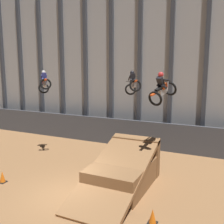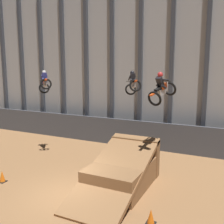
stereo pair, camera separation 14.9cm
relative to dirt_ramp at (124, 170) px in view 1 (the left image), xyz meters
The scene contains 9 objects.
ground_plane 2.98m from the dirt_ramp, 129.98° to the right, with size 60.00×60.00×0.00m, color #996B42.
arena_back_wall 9.54m from the dirt_ramp, 103.86° to the left, with size 32.00×0.40×12.60m.
lower_barrier 6.45m from the dirt_ramp, 106.73° to the left, with size 31.36×0.20×1.99m.
dirt_ramp is the anchor object (origin of this frame).
rider_bike_left_air 8.27m from the dirt_ramp, 160.14° to the left, with size 1.69×1.67×1.61m.
rider_bike_center_air 5.71m from the dirt_ramp, 105.44° to the left, with size 1.52×1.77×1.60m.
rider_bike_right_air 4.41m from the dirt_ramp, 33.65° to the left, with size 1.17×1.90×1.63m.
traffic_cone_near_ramp 3.52m from the dirt_ramp, 49.49° to the right, with size 0.36×0.36×0.58m.
traffic_cone_arena_edge 6.17m from the dirt_ramp, 156.76° to the right, with size 0.36×0.36×0.58m.
Camera 1 is at (6.59, -9.17, 5.70)m, focal length 42.00 mm.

